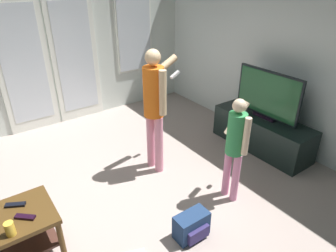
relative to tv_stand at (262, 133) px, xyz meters
The scene contains 11 objects.
ground_plane 2.37m from the tv_stand, behind, with size 5.48×5.10×0.02m, color #A7968E.
wall_back_with_doors 3.56m from the tv_stand, 131.65° to the left, with size 5.48×0.09×2.56m.
wall_right_plain 1.09m from the tv_stand, ahead, with size 0.06×5.10×2.53m.
tv_stand is the anchor object (origin of this frame).
flat_screen_tv 0.58m from the tv_stand, 114.61° to the left, with size 0.08×0.98×0.67m.
person_adult 1.72m from the tv_stand, 162.62° to the left, with size 0.65×0.46×1.54m.
person_child 1.33m from the tv_stand, 156.48° to the right, with size 0.44×0.33×1.19m.
backpack 1.99m from the tv_stand, 159.56° to the right, with size 0.34×0.22×0.26m.
cup_near_edge 3.29m from the tv_stand, behind, with size 0.07×0.07×0.12m, color gold.
tv_remote_black 3.20m from the tv_stand, behind, with size 0.17×0.05×0.02m, color black.
dvd_remote_slim 3.16m from the tv_stand, behind, with size 0.17×0.05×0.02m, color black.
Camera 1 is at (-0.90, -2.30, 2.28)m, focal length 31.85 mm.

